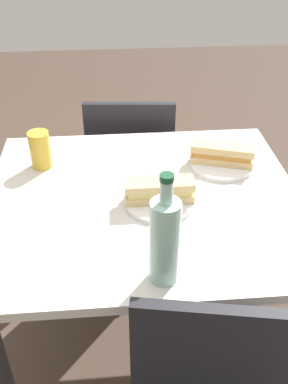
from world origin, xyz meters
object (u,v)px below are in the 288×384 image
Objects in this scene: baguette_sandwich_far at (222,154)px; chair_far at (131,167)px; plate_far at (221,164)px; knife_far at (219,154)px; water_bottle at (165,240)px; beer_glass at (40,150)px; knife_near at (154,189)px; dining_table at (144,227)px; baguette_sandwich_near at (159,190)px; plate_near at (159,201)px.

chair_far is at bearing 122.29° from baguette_sandwich_far.
knife_far reaches higher than plate_far.
water_bottle is at bearing -117.33° from plate_far.
beer_glass is at bearing 175.29° from plate_far.
plate_far is (0.25, 0.15, -0.01)m from knife_near.
baguette_sandwich_far is 1.73× the size of beer_glass.
water_bottle reaches higher than beer_glass.
chair_far is at bearing 126.01° from knife_far.
knife_near is 0.38m from water_bottle.
baguette_sandwich_far is at bearing -57.71° from chair_far.
dining_table is 0.45m from beer_glass.
plate_far is 1.38× the size of knife_far.
knife_near is 0.81× the size of plate_far.
baguette_sandwich_near is 0.68× the size of water_bottle.
plate_far is 0.05m from knife_far.
water_bottle reaches higher than plate_far.
plate_far is (0.29, -0.47, 0.28)m from chair_far.
dining_table is 0.37m from baguette_sandwich_far.
knife_near is (0.03, 0.01, 0.14)m from dining_table.
plate_near is at bearing 0.00° from baguette_sandwich_near.
baguette_sandwich_near is 0.32m from water_bottle.
dining_table is 0.36m from plate_far.
water_bottle is (-0.27, -0.57, 0.11)m from knife_far.
chair_far is at bearing 91.57° from water_bottle.
baguette_sandwich_near is 0.94× the size of plate_far.
knife_far is at bearing 0.16° from beer_glass.
beer_glass is (-0.34, 0.22, 0.19)m from dining_table.
beer_glass reaches higher than plate_near.
plate_far reaches higher than dining_table.
dining_table is 3.24× the size of water_bottle.
water_bottle reaches higher than baguette_sandwich_far.
dining_table is 4.50× the size of plate_far.
chair_far is 0.74m from baguette_sandwich_near.
baguette_sandwich_far is at bearing 30.21° from dining_table.
chair_far reaches higher than baguette_sandwich_far.
knife_far is (0.26, 0.21, 0.00)m from knife_near.
knife_far is 0.64m from water_bottle.
knife_near is at bearing 24.39° from dining_table.
baguette_sandwich_near is at bearing -134.09° from knife_far.
plate_near is 1.70× the size of beer_glass.
baguette_sandwich_near is at bearing 0.00° from plate_near.
chair_far is 3.83× the size of plate_near.
knife_far is at bearing 84.37° from plate_far.
baguette_sandwich_far is at bearing -4.71° from beer_glass.
beer_glass is at bearing 147.33° from dining_table.
water_bottle is at bearing -115.53° from knife_far.
knife_near is 0.30m from baguette_sandwich_far.
baguette_sandwich_far is (0.25, 0.15, 0.03)m from knife_near.
baguette_sandwich_near is at bearing -76.83° from knife_near.
knife_near is 1.12× the size of knife_far.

